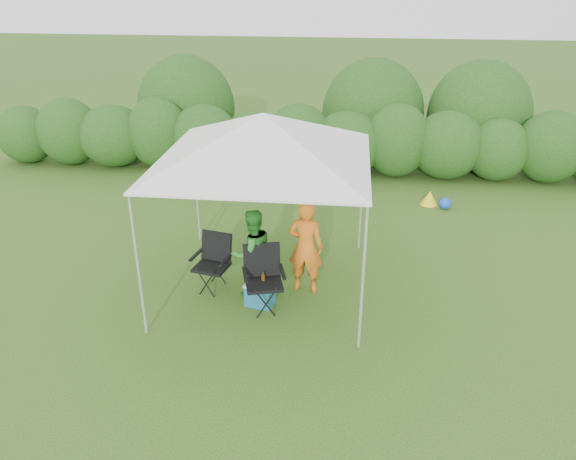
# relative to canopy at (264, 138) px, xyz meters

# --- Properties ---
(ground) EXTENTS (70.00, 70.00, 0.00)m
(ground) POSITION_rel_canopy_xyz_m (0.00, -0.50, -2.46)
(ground) COLOR #3C601E
(hedge) EXTENTS (15.89, 1.53, 1.80)m
(hedge) POSITION_rel_canopy_xyz_m (0.11, 5.50, -1.64)
(hedge) COLOR #265219
(hedge) RESTS_ON ground
(canopy) EXTENTS (3.10, 3.10, 2.83)m
(canopy) POSITION_rel_canopy_xyz_m (0.00, 0.00, 0.00)
(canopy) COLOR silver
(canopy) RESTS_ON ground
(chair_right) EXTENTS (0.70, 0.67, 0.98)m
(chair_right) POSITION_rel_canopy_xyz_m (0.05, -0.62, -1.91)
(chair_right) COLOR black
(chair_right) RESTS_ON ground
(chair_left) EXTENTS (0.65, 0.61, 0.91)m
(chair_left) POSITION_rel_canopy_xyz_m (-0.82, -0.16, -1.95)
(chair_left) COLOR black
(chair_left) RESTS_ON ground
(man) EXTENTS (0.60, 0.44, 1.53)m
(man) POSITION_rel_canopy_xyz_m (0.64, -0.08, -1.70)
(man) COLOR orange
(man) RESTS_ON ground
(woman) EXTENTS (0.88, 0.85, 1.43)m
(woman) POSITION_rel_canopy_xyz_m (-0.16, -0.29, -1.75)
(woman) COLOR #2E832B
(woman) RESTS_ON ground
(cooler) EXTENTS (0.50, 0.41, 0.36)m
(cooler) POSITION_rel_canopy_xyz_m (-0.00, -0.60, -2.28)
(cooler) COLOR #1E658A
(cooler) RESTS_ON ground
(bottle) EXTENTS (0.06, 0.06, 0.23)m
(bottle) POSITION_rel_canopy_xyz_m (0.06, -0.64, -1.99)
(bottle) COLOR #592D0C
(bottle) RESTS_ON cooler
(lawn_toy) EXTENTS (0.62, 0.52, 0.31)m
(lawn_toy) POSITION_rel_canopy_xyz_m (3.10, 3.69, -2.32)
(lawn_toy) COLOR yellow
(lawn_toy) RESTS_ON ground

